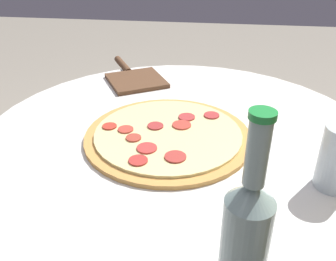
# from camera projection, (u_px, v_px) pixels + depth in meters

# --- Properties ---
(table) EXTENTS (0.92, 0.92, 0.71)m
(table) POSITION_uv_depth(u_px,v_px,m) (180.00, 192.00, 0.94)
(table) COLOR silver
(table) RESTS_ON ground_plane
(pizza) EXTENTS (0.37, 0.37, 0.02)m
(pizza) POSITION_uv_depth(u_px,v_px,m) (168.00, 135.00, 0.84)
(pizza) COLOR #C68E47
(pizza) RESTS_ON table
(beer_bottle) EXTENTS (0.06, 0.06, 0.26)m
(beer_bottle) POSITION_uv_depth(u_px,v_px,m) (246.00, 232.00, 0.45)
(beer_bottle) COLOR gray
(beer_bottle) RESTS_ON table
(pizza_paddle) EXTENTS (0.30, 0.22, 0.02)m
(pizza_paddle) POSITION_uv_depth(u_px,v_px,m) (134.00, 78.00, 1.14)
(pizza_paddle) COLOR brown
(pizza_paddle) RESTS_ON table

